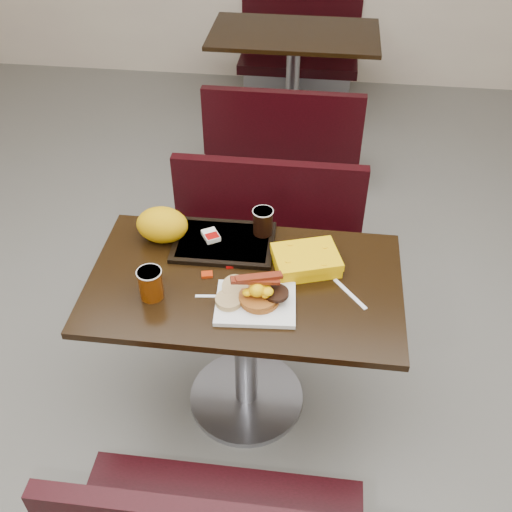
# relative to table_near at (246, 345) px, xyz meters

# --- Properties ---
(floor) EXTENTS (6.00, 7.00, 0.01)m
(floor) POSITION_rel_table_near_xyz_m (0.00, 0.00, -0.38)
(floor) COLOR slate
(floor) RESTS_ON ground
(table_near) EXTENTS (1.20, 0.70, 0.75)m
(table_near) POSITION_rel_table_near_xyz_m (0.00, 0.00, 0.00)
(table_near) COLOR black
(table_near) RESTS_ON floor
(bench_near_s) EXTENTS (1.00, 0.46, 0.72)m
(bench_near_s) POSITION_rel_table_near_xyz_m (0.00, -0.70, -0.02)
(bench_near_s) COLOR black
(bench_near_s) RESTS_ON floor
(bench_near_n) EXTENTS (1.00, 0.46, 0.72)m
(bench_near_n) POSITION_rel_table_near_xyz_m (0.00, 0.70, -0.02)
(bench_near_n) COLOR black
(bench_near_n) RESTS_ON floor
(table_far) EXTENTS (1.20, 0.70, 0.75)m
(table_far) POSITION_rel_table_near_xyz_m (0.00, 2.60, 0.00)
(table_far) COLOR black
(table_far) RESTS_ON floor
(bench_far_s) EXTENTS (1.00, 0.46, 0.72)m
(bench_far_s) POSITION_rel_table_near_xyz_m (0.00, 1.90, -0.02)
(bench_far_s) COLOR black
(bench_far_s) RESTS_ON floor
(bench_far_n) EXTENTS (1.00, 0.46, 0.72)m
(bench_far_n) POSITION_rel_table_near_xyz_m (0.00, 3.30, -0.02)
(bench_far_n) COLOR black
(bench_far_n) RESTS_ON floor
(platter) EXTENTS (0.31, 0.25, 0.02)m
(platter) POSITION_rel_table_near_xyz_m (0.06, -0.13, 0.38)
(platter) COLOR white
(platter) RESTS_ON table_near
(pancake_stack) EXTENTS (0.17, 0.17, 0.03)m
(pancake_stack) POSITION_rel_table_near_xyz_m (0.07, -0.12, 0.41)
(pancake_stack) COLOR #955118
(pancake_stack) RESTS_ON platter
(sausage_patty) EXTENTS (0.09, 0.09, 0.01)m
(sausage_patty) POSITION_rel_table_near_xyz_m (0.13, -0.11, 0.43)
(sausage_patty) COLOR black
(sausage_patty) RESTS_ON pancake_stack
(scrambled_eggs) EXTENTS (0.11, 0.10, 0.05)m
(scrambled_eggs) POSITION_rel_table_near_xyz_m (0.06, -0.13, 0.45)
(scrambled_eggs) COLOR #FDC405
(scrambled_eggs) RESTS_ON pancake_stack
(bacon_strips) EXTENTS (0.19, 0.12, 0.01)m
(bacon_strips) POSITION_rel_table_near_xyz_m (0.06, -0.11, 0.48)
(bacon_strips) COLOR #450B04
(bacon_strips) RESTS_ON scrambled_eggs
(muffin_bottom) EXTENTS (0.12, 0.12, 0.02)m
(muffin_bottom) POSITION_rel_table_near_xyz_m (-0.04, -0.14, 0.40)
(muffin_bottom) COLOR tan
(muffin_bottom) RESTS_ON platter
(muffin_top) EXTENTS (0.11, 0.11, 0.06)m
(muffin_top) POSITION_rel_table_near_xyz_m (-0.02, -0.09, 0.42)
(muffin_top) COLOR tan
(muffin_top) RESTS_ON platter
(coffee_cup_near) EXTENTS (0.09, 0.09, 0.12)m
(coffee_cup_near) POSITION_rel_table_near_xyz_m (-0.33, -0.13, 0.44)
(coffee_cup_near) COLOR #903C05
(coffee_cup_near) RESTS_ON table_near
(fork) EXTENTS (0.13, 0.04, 0.00)m
(fork) POSITION_rel_table_near_xyz_m (-0.12, -0.11, 0.38)
(fork) COLOR white
(fork) RESTS_ON table_near
(knife) EXTENTS (0.13, 0.16, 0.00)m
(knife) POSITION_rel_table_near_xyz_m (0.40, -0.03, 0.38)
(knife) COLOR white
(knife) RESTS_ON table_near
(condiment_syrup) EXTENTS (0.05, 0.04, 0.01)m
(condiment_syrup) POSITION_rel_table_near_xyz_m (-0.15, 0.01, 0.38)
(condiment_syrup) COLOR #9E2406
(condiment_syrup) RESTS_ON table_near
(condiment_ketchup) EXTENTS (0.04, 0.04, 0.01)m
(condiment_ketchup) POSITION_rel_table_near_xyz_m (-0.07, 0.07, 0.38)
(condiment_ketchup) COLOR #8C0504
(condiment_ketchup) RESTS_ON table_near
(tray) EXTENTS (0.41, 0.30, 0.02)m
(tray) POSITION_rel_table_near_xyz_m (-0.11, 0.21, 0.38)
(tray) COLOR black
(tray) RESTS_ON table_near
(hashbrown_sleeve_left) EXTENTS (0.09, 0.10, 0.02)m
(hashbrown_sleeve_left) POSITION_rel_table_near_xyz_m (-0.17, 0.22, 0.40)
(hashbrown_sleeve_left) COLOR silver
(hashbrown_sleeve_left) RESTS_ON tray
(coffee_cup_far) EXTENTS (0.10, 0.10, 0.11)m
(coffee_cup_far) POSITION_rel_table_near_xyz_m (0.04, 0.28, 0.45)
(coffee_cup_far) COLOR black
(coffee_cup_far) RESTS_ON tray
(clamshell) EXTENTS (0.29, 0.25, 0.07)m
(clamshell) POSITION_rel_table_near_xyz_m (0.23, 0.10, 0.41)
(clamshell) COLOR #FCB904
(clamshell) RESTS_ON table_near
(paper_bag) EXTENTS (0.22, 0.17, 0.15)m
(paper_bag) POSITION_rel_table_near_xyz_m (-0.37, 0.21, 0.45)
(paper_bag) COLOR #D0A406
(paper_bag) RESTS_ON table_near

